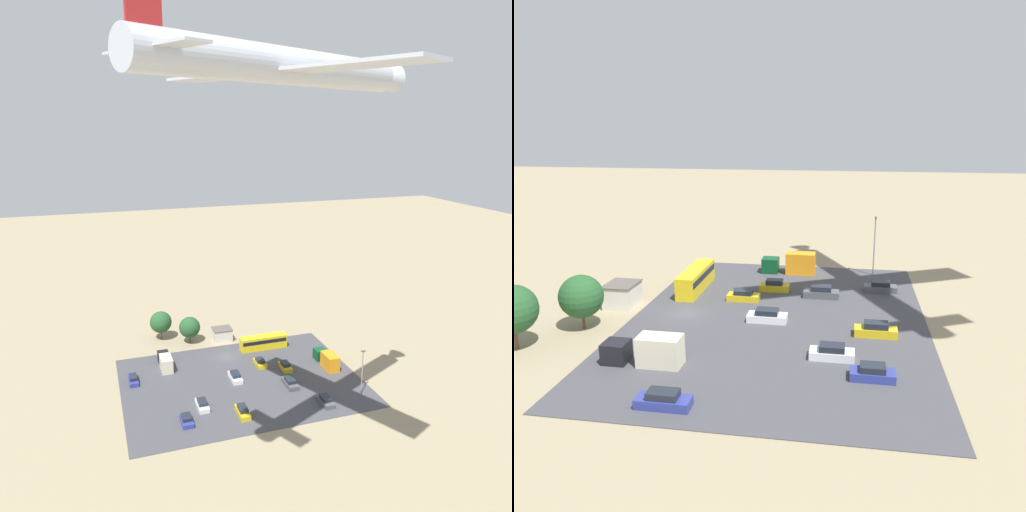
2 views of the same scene
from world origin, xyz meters
The scene contains 17 objects.
ground_plane centered at (0.00, 0.00, 0.00)m, with size 400.00×400.00×0.00m, color gray.
parking_lot_surface centered at (0.00, 11.39, 0.04)m, with size 46.54×34.70×0.08m.
shed_building centered at (-1.43, -8.90, 1.53)m, with size 4.49×3.84×3.05m.
bus centered at (-9.21, -1.56, 1.72)m, with size 10.79×2.50×3.05m.
parked_car_0 centered at (-8.60, 16.03, 0.76)m, with size 1.95×4.72×1.63m.
parked_car_1 centered at (9.44, 18.15, 0.70)m, with size 1.92×4.45×1.48m.
parked_car_2 centered at (20.46, 4.83, 0.69)m, with size 1.75×4.62×1.47m.
parked_car_3 centered at (-5.85, 5.95, 0.67)m, with size 1.90×4.22×1.42m.
parked_car_4 centered at (0.90, 10.24, 0.71)m, with size 1.98×4.67×1.52m.
parked_car_5 centered at (-10.21, 9.44, 0.77)m, with size 1.70×4.08×1.66m.
parked_car_6 centered at (-12.33, 24.00, 0.69)m, with size 1.87×4.47×1.47m.
parked_car_7 centered at (3.18, 22.69, 0.76)m, with size 1.77×4.65×1.63m.
parked_car_8 centered at (13.04, 21.96, 0.68)m, with size 1.91×4.11×1.43m.
parked_truck_0 centered at (-19.20, 10.85, 1.59)m, with size 2.43×8.23×3.29m.
parked_truck_1 centered at (13.43, 0.62, 1.45)m, with size 2.31×7.81×2.98m.
tree_apron_mid centered at (6.04, -10.15, 3.82)m, with size 4.92×4.92×6.29m.
light_pole_lot_centre centered at (-20.14, 23.31, 5.05)m, with size 0.90×0.28×9.08m.
Camera 2 is at (55.10, 19.22, 22.56)m, focal length 35.00 mm.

